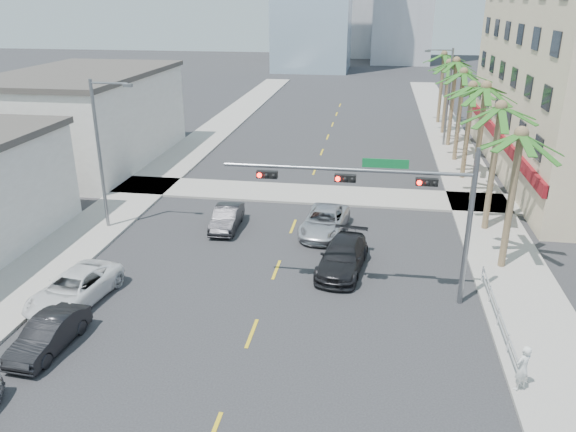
% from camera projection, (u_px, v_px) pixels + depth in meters
% --- Properties ---
extents(ground, '(260.00, 260.00, 0.00)m').
position_uv_depth(ground, '(228.00, 395.00, 20.04)').
color(ground, '#262628').
rests_on(ground, ground).
extents(sidewalk_right, '(4.00, 120.00, 0.15)m').
position_uv_depth(sidewalk_right, '(483.00, 213.00, 36.69)').
color(sidewalk_right, gray).
rests_on(sidewalk_right, ground).
extents(sidewalk_left, '(4.00, 120.00, 0.15)m').
position_uv_depth(sidewalk_left, '(136.00, 194.00, 40.14)').
color(sidewalk_left, gray).
rests_on(sidewalk_left, ground).
extents(sidewalk_cross, '(80.00, 4.00, 0.15)m').
position_uv_depth(sidewalk_cross, '(305.00, 194.00, 40.25)').
color(sidewalk_cross, gray).
rests_on(sidewalk_cross, ground).
extents(building_left_far, '(11.00, 18.00, 7.20)m').
position_uv_depth(building_left_far, '(86.00, 120.00, 47.28)').
color(building_left_far, beige).
rests_on(building_left_far, ground).
extents(traffic_signal_mast, '(11.12, 0.54, 7.20)m').
position_uv_depth(traffic_signal_mast, '(397.00, 197.00, 24.68)').
color(traffic_signal_mast, slate).
rests_on(traffic_signal_mast, ground).
extents(palm_tree_0, '(4.80, 4.80, 7.80)m').
position_uv_depth(palm_tree_0, '(521.00, 136.00, 26.83)').
color(palm_tree_0, brown).
rests_on(palm_tree_0, ground).
extents(palm_tree_1, '(4.80, 4.80, 8.16)m').
position_uv_depth(palm_tree_1, '(501.00, 108.00, 31.48)').
color(palm_tree_1, brown).
rests_on(palm_tree_1, ground).
extents(palm_tree_2, '(4.80, 4.80, 8.52)m').
position_uv_depth(palm_tree_2, '(486.00, 88.00, 36.14)').
color(palm_tree_2, brown).
rests_on(palm_tree_2, ground).
extents(palm_tree_3, '(4.80, 4.80, 7.80)m').
position_uv_depth(palm_tree_3, '(473.00, 87.00, 41.17)').
color(palm_tree_3, brown).
rests_on(palm_tree_3, ground).
extents(palm_tree_4, '(4.80, 4.80, 8.16)m').
position_uv_depth(palm_tree_4, '(464.00, 73.00, 45.83)').
color(palm_tree_4, brown).
rests_on(palm_tree_4, ground).
extents(palm_tree_5, '(4.80, 4.80, 8.52)m').
position_uv_depth(palm_tree_5, '(456.00, 62.00, 50.48)').
color(palm_tree_5, brown).
rests_on(palm_tree_5, ground).
extents(palm_tree_6, '(4.80, 4.80, 7.80)m').
position_uv_depth(palm_tree_6, '(449.00, 64.00, 55.52)').
color(palm_tree_6, brown).
rests_on(palm_tree_6, ground).
extents(palm_tree_7, '(4.80, 4.80, 8.16)m').
position_uv_depth(palm_tree_7, '(444.00, 55.00, 60.17)').
color(palm_tree_7, brown).
rests_on(palm_tree_7, ground).
extents(streetlight_left, '(2.55, 0.25, 9.00)m').
position_uv_depth(streetlight_left, '(102.00, 148.00, 32.65)').
color(streetlight_left, slate).
rests_on(streetlight_left, ground).
extents(streetlight_right, '(2.55, 0.25, 9.00)m').
position_uv_depth(streetlight_right, '(446.00, 92.00, 51.56)').
color(streetlight_right, slate).
rests_on(streetlight_right, ground).
extents(guardrail, '(0.08, 8.08, 1.00)m').
position_uv_depth(guardrail, '(498.00, 315.00, 23.84)').
color(guardrail, silver).
rests_on(guardrail, ground).
extents(car_parked_mid, '(1.71, 4.18, 1.35)m').
position_uv_depth(car_parked_mid, '(49.00, 334.00, 22.45)').
color(car_parked_mid, black).
rests_on(car_parked_mid, ground).
extents(car_parked_far, '(3.09, 5.48, 1.45)m').
position_uv_depth(car_parked_far, '(74.00, 289.00, 25.87)').
color(car_parked_far, white).
rests_on(car_parked_far, ground).
extents(car_lane_left, '(1.62, 4.22, 1.37)m').
position_uv_depth(car_lane_left, '(227.00, 218.00, 34.25)').
color(car_lane_left, black).
rests_on(car_lane_left, ground).
extents(car_lane_center, '(2.95, 5.49, 1.47)m').
position_uv_depth(car_lane_center, '(325.00, 221.00, 33.56)').
color(car_lane_center, silver).
rests_on(car_lane_center, ground).
extents(car_lane_right, '(2.78, 5.48, 1.52)m').
position_uv_depth(car_lane_right, '(343.00, 257.00, 28.95)').
color(car_lane_right, black).
rests_on(car_lane_right, ground).
extents(pedestrian, '(0.78, 0.74, 1.80)m').
position_uv_depth(pedestrian, '(522.00, 368.00, 19.83)').
color(pedestrian, silver).
rests_on(pedestrian, sidewalk_right).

